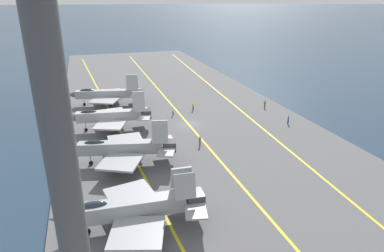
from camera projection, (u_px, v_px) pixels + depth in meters
name	position (u px, v px, depth m)	size (l,w,h in m)	color
ground_plane	(189.00, 127.00, 65.53)	(2000.00, 2000.00, 0.00)	#23384C
carrier_deck	(189.00, 126.00, 65.46)	(183.32, 46.83, 0.40)	#565659
deck_stripe_foul_line	(250.00, 118.00, 68.99)	(164.99, 0.36, 0.01)	yellow
deck_stripe_centerline	(189.00, 125.00, 65.39)	(164.99, 0.36, 0.01)	yellow
deck_stripe_edge_line	(121.00, 132.00, 61.78)	(164.99, 0.36, 0.01)	yellow
parked_jet_nearest	(132.00, 208.00, 35.71)	(12.99, 16.06, 6.04)	#93999E
parked_jet_second	(123.00, 147.00, 49.36)	(13.27, 16.09, 6.40)	#93999E
parked_jet_third	(111.00, 116.00, 61.95)	(12.35, 15.41, 6.90)	#A8AAAF
parked_jet_fourth	(107.00, 94.00, 76.25)	(12.35, 17.10, 6.70)	#9EA3A8
crew_yellow_vest	(193.00, 106.00, 73.35)	(0.41, 0.46, 1.72)	#232328
crew_brown_vest	(200.00, 141.00, 55.87)	(0.45, 0.45, 1.70)	#4C473D
crew_white_vest	(173.00, 111.00, 70.27)	(0.46, 0.42, 1.80)	#383328
crew_green_vest	(265.00, 104.00, 74.96)	(0.36, 0.44, 1.73)	#383328
crew_blue_vest	(288.00, 119.00, 65.43)	(0.46, 0.43, 1.71)	#232328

